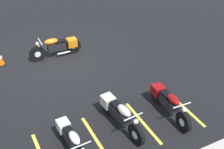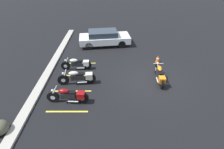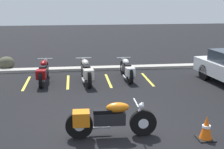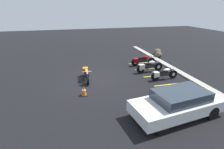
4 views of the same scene
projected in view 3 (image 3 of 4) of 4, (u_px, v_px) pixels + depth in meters
name	position (u px, v px, depth m)	size (l,w,h in m)	color
ground	(109.00, 129.00, 8.04)	(60.00, 60.00, 0.00)	black
motorcycle_orange_featured	(107.00, 119.00, 7.47)	(2.21, 0.62, 0.87)	black
parked_bike_0	(43.00, 72.00, 12.15)	(0.61, 2.19, 0.86)	black
parked_bike_1	(86.00, 71.00, 12.14)	(0.65, 2.26, 0.89)	black
parked_bike_2	(127.00, 69.00, 12.67)	(0.58, 2.06, 0.81)	black
concrete_curb	(93.00, 68.00, 14.48)	(18.00, 0.50, 0.12)	#A8A399
landscape_rock_0	(6.00, 63.00, 14.47)	(0.72, 0.74, 0.61)	#504E3C
traffic_cone	(206.00, 128.00, 7.39)	(0.40, 0.40, 0.60)	black
stall_line_0	(26.00, 83.00, 12.23)	(0.10, 2.10, 0.00)	gold
stall_line_1	(68.00, 82.00, 12.42)	(0.10, 2.10, 0.00)	gold
stall_line_2	(108.00, 81.00, 12.62)	(0.10, 2.10, 0.00)	gold
stall_line_3	(147.00, 79.00, 12.81)	(0.10, 2.10, 0.00)	gold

